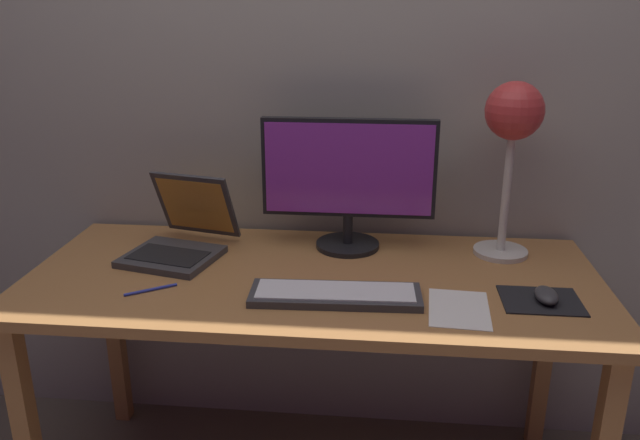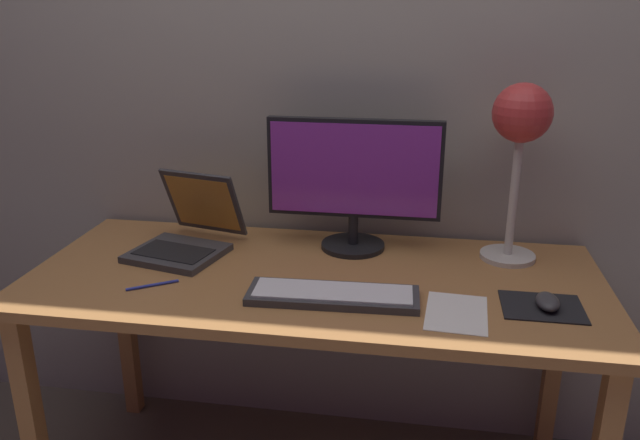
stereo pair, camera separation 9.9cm
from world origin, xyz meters
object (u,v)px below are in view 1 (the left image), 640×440
at_px(keyboard_main, 335,294).
at_px(mouse, 546,295).
at_px(pen, 151,290).
at_px(laptop, 183,231).
at_px(monitor, 349,177).
at_px(desk_lamp, 513,126).

xyz_separation_m(keyboard_main, mouse, (0.53, 0.03, 0.01)).
height_order(keyboard_main, mouse, mouse).
bearing_deg(keyboard_main, pen, -179.55).
xyz_separation_m(laptop, pen, (-0.00, -0.28, -0.06)).
bearing_deg(pen, monitor, 36.30).
bearing_deg(desk_lamp, keyboard_main, -143.22).
height_order(desk_lamp, mouse, desk_lamp).
xyz_separation_m(keyboard_main, desk_lamp, (0.47, 0.35, 0.38)).
bearing_deg(laptop, monitor, 9.44).
xyz_separation_m(keyboard_main, laptop, (-0.49, 0.28, 0.05)).
bearing_deg(mouse, laptop, 166.38).
bearing_deg(monitor, keyboard_main, -91.55).
relative_size(keyboard_main, laptop, 1.21).
distance_m(keyboard_main, desk_lamp, 0.70).
distance_m(monitor, mouse, 0.65).
bearing_deg(laptop, mouse, -13.62).
xyz_separation_m(keyboard_main, pen, (-0.49, -0.00, -0.01)).
relative_size(desk_lamp, pen, 3.69).
relative_size(laptop, desk_lamp, 0.71).
distance_m(desk_lamp, pen, 1.10).
bearing_deg(monitor, mouse, -32.14).
relative_size(monitor, pen, 3.73).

